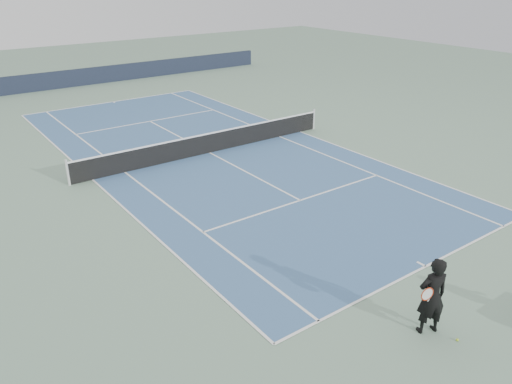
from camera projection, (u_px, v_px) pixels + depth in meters
ground at (210, 153)px, 22.99m from camera, size 80.00×80.00×0.00m
court_surface at (210, 153)px, 22.98m from camera, size 10.97×23.77×0.01m
tennis_net at (209, 143)px, 22.78m from camera, size 12.90×0.10×1.07m
windscreen_far at (81, 77)px, 35.94m from camera, size 30.00×0.25×1.20m
tennis_player at (432, 296)px, 11.31m from camera, size 0.89×0.77×1.96m
tennis_ball at (457, 340)px, 11.37m from camera, size 0.07×0.07×0.07m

